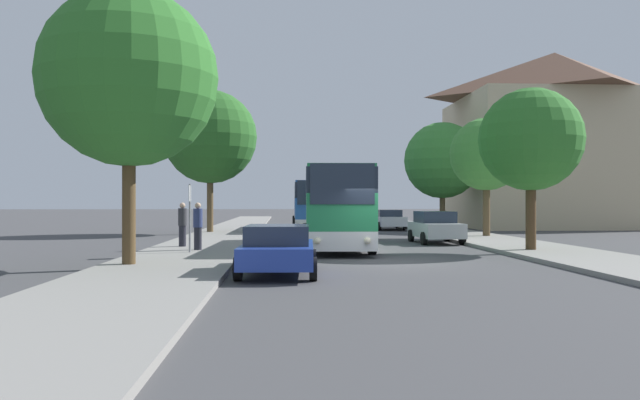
# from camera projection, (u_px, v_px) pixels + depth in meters

# --- Properties ---
(ground_plane) EXTENTS (300.00, 300.00, 0.00)m
(ground_plane) POSITION_uv_depth(u_px,v_px,m) (387.00, 263.00, 20.83)
(ground_plane) COLOR #424244
(ground_plane) RESTS_ON ground
(sidewalk_left) EXTENTS (4.00, 120.00, 0.15)m
(sidewalk_left) POSITION_uv_depth(u_px,v_px,m) (175.00, 261.00, 20.42)
(sidewalk_left) COLOR gray
(sidewalk_left) RESTS_ON ground_plane
(sidewalk_right) EXTENTS (4.00, 120.00, 0.15)m
(sidewalk_right) POSITION_uv_depth(u_px,v_px,m) (590.00, 259.00, 21.25)
(sidewalk_right) COLOR gray
(sidewalk_right) RESTS_ON ground_plane
(building_right_background) EXTENTS (15.06, 12.38, 13.99)m
(building_right_background) POSITION_uv_depth(u_px,v_px,m) (555.00, 140.00, 49.86)
(building_right_background) COLOR #C6B28E
(building_right_background) RESTS_ON ground_plane
(bus_front) EXTENTS (3.09, 10.42, 3.41)m
(bus_front) POSITION_uv_depth(u_px,v_px,m) (335.00, 207.00, 27.06)
(bus_front) COLOR silver
(bus_front) RESTS_ON ground_plane
(bus_middle) EXTENTS (2.93, 11.67, 3.33)m
(bus_middle) POSITION_uv_depth(u_px,v_px,m) (313.00, 205.00, 42.70)
(bus_middle) COLOR silver
(bus_middle) RESTS_ON ground_plane
(parked_car_left_curb) EXTENTS (2.26, 4.31, 1.39)m
(parked_car_left_curb) POSITION_uv_depth(u_px,v_px,m) (278.00, 249.00, 17.23)
(parked_car_left_curb) COLOR #233D9E
(parked_car_left_curb) RESTS_ON ground_plane
(parked_car_right_near) EXTENTS (2.16, 4.10, 1.56)m
(parked_car_right_near) POSITION_uv_depth(u_px,v_px,m) (435.00, 227.00, 30.53)
(parked_car_right_near) COLOR #B7B7BC
(parked_car_right_near) RESTS_ON ground_plane
(parked_car_right_far) EXTENTS (2.06, 4.57, 1.45)m
(parked_car_right_far) POSITION_uv_depth(u_px,v_px,m) (389.00, 219.00, 45.08)
(parked_car_right_far) COLOR silver
(parked_car_right_far) RESTS_ON ground_plane
(bus_stop_sign) EXTENTS (0.08, 0.45, 2.55)m
(bus_stop_sign) POSITION_uv_depth(u_px,v_px,m) (190.00, 210.00, 23.20)
(bus_stop_sign) COLOR gray
(bus_stop_sign) RESTS_ON sidewalk_left
(pedestrian_waiting_near) EXTENTS (0.36, 0.36, 1.85)m
(pedestrian_waiting_near) POSITION_uv_depth(u_px,v_px,m) (182.00, 224.00, 26.27)
(pedestrian_waiting_near) COLOR #23232D
(pedestrian_waiting_near) RESTS_ON sidewalk_left
(pedestrian_waiting_far) EXTENTS (0.36, 0.36, 1.85)m
(pedestrian_waiting_far) POSITION_uv_depth(u_px,v_px,m) (198.00, 226.00, 24.40)
(pedestrian_waiting_far) COLOR #23232D
(pedestrian_waiting_far) RESTS_ON sidewalk_left
(tree_left_near) EXTENTS (5.39, 5.39, 8.33)m
(tree_left_near) POSITION_uv_depth(u_px,v_px,m) (129.00, 78.00, 18.86)
(tree_left_near) COLOR #513D23
(tree_left_near) RESTS_ON sidewalk_left
(tree_left_far) EXTENTS (5.86, 5.86, 8.89)m
(tree_left_far) POSITION_uv_depth(u_px,v_px,m) (210.00, 137.00, 39.09)
(tree_left_far) COLOR brown
(tree_left_far) RESTS_ON sidewalk_left
(tree_right_near) EXTENTS (5.57, 5.57, 7.70)m
(tree_right_near) POSITION_uv_depth(u_px,v_px,m) (442.00, 160.00, 45.49)
(tree_right_near) COLOR brown
(tree_right_near) RESTS_ON sidewalk_right
(tree_right_mid) EXTENTS (4.03, 4.03, 6.54)m
(tree_right_mid) POSITION_uv_depth(u_px,v_px,m) (486.00, 155.00, 34.48)
(tree_right_mid) COLOR brown
(tree_right_mid) RESTS_ON sidewalk_right
(tree_right_far) EXTENTS (4.06, 4.06, 6.38)m
(tree_right_far) POSITION_uv_depth(u_px,v_px,m) (531.00, 140.00, 24.57)
(tree_right_far) COLOR #47331E
(tree_right_far) RESTS_ON sidewalk_right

